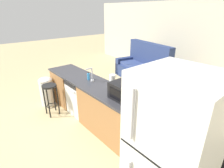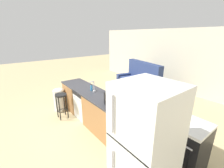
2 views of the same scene
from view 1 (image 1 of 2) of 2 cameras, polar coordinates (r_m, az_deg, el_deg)
The scene contains 14 objects.
ground_plane at distance 4.17m, azimuth -7.39°, elevation -10.28°, with size 24.00×24.00×0.00m, color tan.
wall_back at distance 6.68m, azimuth 26.00°, elevation 12.32°, with size 10.00×0.06×2.60m.
kitchen_counter at distance 3.78m, azimuth -5.69°, elevation -6.51°, with size 2.94×0.66×0.90m.
dishwasher at distance 4.15m, azimuth -9.60°, elevation -3.91°, with size 0.58×0.61×0.84m.
stove_range at distance 3.07m, azimuth 28.77°, elevation -16.77°, with size 0.76×0.68×0.90m.
refrigerator at distance 1.98m, azimuth 18.40°, elevation -22.00°, with size 0.72×0.73×1.82m.
microwave at distance 2.87m, azimuth 4.37°, elevation -2.56°, with size 0.50×0.37×0.28m.
sink_faucet at distance 3.63m, azimuth -6.71°, elevation 2.78°, with size 0.07×0.18×0.30m.
paper_towel_roll at distance 3.25m, azimuth 0.12°, elevation 0.65°, with size 0.14×0.14×0.28m.
soap_bottle at distance 3.75m, azimuth -7.69°, elevation 2.45°, with size 0.06×0.06×0.18m.
kettle at distance 2.72m, azimuth 26.69°, elevation -7.95°, with size 0.21×0.17×0.19m.
bar_stool at distance 4.20m, azimuth -19.51°, elevation -2.90°, with size 0.32×0.32×0.74m.
trash_bin at distance 4.76m, azimuth -20.50°, elevation -2.08°, with size 0.35×0.35×0.74m.
couch at distance 6.20m, azimuth 10.20°, elevation 4.92°, with size 2.15×1.31×1.27m.
Camera 1 is at (2.97, -1.84, 2.27)m, focal length 28.00 mm.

